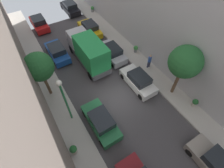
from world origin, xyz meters
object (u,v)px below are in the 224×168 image
Objects in this scene: parked_car_right_0 at (216,164)px; potted_plant_1 at (195,102)px; delivery_truck at (88,51)px; pedestrian at (149,61)px; parked_car_left_4 at (57,52)px; parked_car_left_5 at (39,23)px; potted_plant_3 at (73,150)px; parked_car_right_2 at (112,52)px; potted_plant_4 at (92,9)px; lamp_post at (64,96)px; parked_car_right_3 at (90,29)px; parked_car_right_4 at (70,8)px; potted_plant_0 at (136,49)px; street_tree_0 at (39,67)px; street_tree_1 at (185,62)px; parked_car_right_1 at (138,81)px; parked_car_left_3 at (101,122)px.

parked_car_right_0 reaches higher than potted_plant_1.
delivery_truck is 6.72m from pedestrian.
pedestrian reaches higher than parked_car_left_4.
parked_car_left_5 is 16.30m from pedestrian.
parked_car_left_5 is 18.71m from potted_plant_3.
pedestrian is (2.53, -3.66, 0.35)m from parked_car_right_2.
potted_plant_3 is at bearing -121.38° from potted_plant_4.
lamp_post reaches higher than pedestrian.
parked_car_right_4 is (0.00, 6.70, 0.00)m from parked_car_right_3.
potted_plant_0 is (8.23, -11.42, -0.06)m from parked_car_left_5.
parked_car_left_4 is at bearing -90.00° from parked_car_left_5.
potted_plant_4 is at bearing 88.61° from pedestrian.
parked_car_right_0 is 5.25m from potted_plant_1.
delivery_truck reaches higher than parked_car_right_0.
street_tree_0 is at bearing -177.00° from potted_plant_0.
potted_plant_4 is 18.77m from lamp_post.
parked_car_right_4 is at bearing 97.32° from potted_plant_1.
street_tree_1 reaches higher than street_tree_0.
parked_car_right_3 is at bearing -90.00° from parked_car_right_4.
street_tree_0 is at bearing 155.49° from parked_car_right_1.
pedestrian is at bearing 87.25° from street_tree_1.
potted_plant_1 is (2.85, 4.41, -0.03)m from parked_car_right_0.
potted_plant_0 is (0.29, 2.81, -0.41)m from pedestrian.
pedestrian reaches higher than parked_car_right_0.
parked_car_left_5 is 20.04m from street_tree_1.
parked_car_left_4 is (0.00, 10.44, 0.00)m from parked_car_left_3.
parked_car_right_0 is 4.60× the size of potted_plant_1.
parked_car_right_3 is at bearing -120.85° from potted_plant_4.
potted_plant_1 is at bearing -61.77° from delivery_truck.
lamp_post reaches higher than potted_plant_1.
parked_car_right_0 is 4.65× the size of potted_plant_3.
parked_car_left_3 is at bearing -113.11° from parked_car_right_3.
street_tree_0 reaches higher than potted_plant_4.
parked_car_right_2 is 11.48m from potted_plant_3.
street_tree_1 is (2.35, -7.59, 3.45)m from parked_car_right_2.
street_tree_1 is at bearing -14.81° from lamp_post.
parked_car_left_5 is at bearing 90.00° from parked_car_left_3.
pedestrian reaches higher than parked_car_left_5.
pedestrian reaches higher than potted_plant_4.
parked_car_left_3 is at bearing -143.14° from potted_plant_0.
parked_car_left_4 is at bearing 90.00° from parked_car_left_3.
parked_car_right_4 is at bearing 59.85° from street_tree_0.
parked_car_right_1 is 2.44× the size of pedestrian.
street_tree_1 reaches higher than potted_plant_4.
potted_plant_3 is at bearing -163.07° from parked_car_left_3.
street_tree_1 is (2.35, -13.22, 3.45)m from parked_car_right_3.
parked_car_right_1 is 4.80× the size of potted_plant_0.
parked_car_left_3 is 1.00× the size of parked_car_left_4.
parked_car_left_3 is at bearing 175.77° from street_tree_1.
potted_plant_0 is 13.19m from potted_plant_3.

